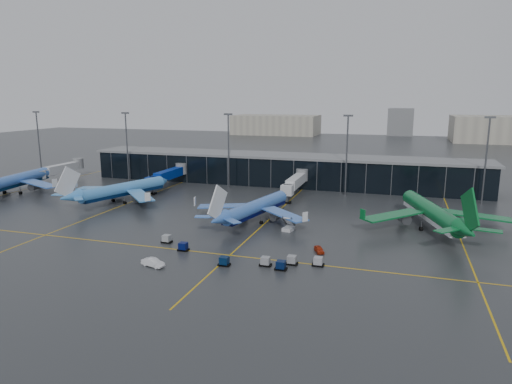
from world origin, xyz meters
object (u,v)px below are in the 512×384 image
(airliner_klm_west, at_px, (15,173))
(service_van_white, at_px, (153,262))
(baggage_carts, at_px, (244,256))
(airliner_aer_lingus, at_px, (432,202))
(mobile_airstair, at_px, (289,227))
(airliner_klm_near, at_px, (256,199))
(service_van_red, at_px, (319,249))
(airliner_arkefly, at_px, (123,182))

(airliner_klm_west, bearing_deg, service_van_white, -38.33)
(baggage_carts, bearing_deg, airliner_aer_lingus, 44.02)
(mobile_airstair, bearing_deg, airliner_klm_west, -178.72)
(airliner_klm_near, bearing_deg, service_van_red, -31.74)
(baggage_carts, distance_m, service_van_white, 17.22)
(airliner_aer_lingus, bearing_deg, service_van_red, -149.04)
(baggage_carts, relative_size, service_van_white, 7.64)
(service_van_white, bearing_deg, airliner_klm_west, 73.33)
(airliner_aer_lingus, bearing_deg, airliner_klm_west, 160.96)
(airliner_klm_west, height_order, service_van_white, airliner_klm_west)
(airliner_aer_lingus, distance_m, service_van_white, 66.15)
(airliner_arkefly, distance_m, service_van_white, 57.57)
(airliner_arkefly, bearing_deg, airliner_klm_near, 7.20)
(airliner_arkefly, distance_m, service_van_red, 69.77)
(mobile_airstair, bearing_deg, airliner_aer_lingus, 31.24)
(airliner_arkefly, distance_m, baggage_carts, 62.83)
(airliner_klm_west, xyz_separation_m, mobile_airstair, (95.54, -15.33, -5.74))
(airliner_arkefly, height_order, airliner_aer_lingus, airliner_aer_lingus)
(airliner_arkefly, distance_m, mobile_airstair, 56.42)
(airliner_arkefly, height_order, service_van_red, airliner_arkefly)
(airliner_klm_west, height_order, baggage_carts, airliner_klm_west)
(baggage_carts, height_order, service_van_white, baggage_carts)
(airliner_klm_west, distance_m, service_van_white, 89.70)
(airliner_klm_west, bearing_deg, service_van_red, -22.90)
(airliner_arkefly, distance_m, airliner_aer_lingus, 86.20)
(airliner_klm_west, distance_m, baggage_carts, 99.57)
(service_van_red, height_order, service_van_white, service_van_white)
(airliner_klm_near, relative_size, airliner_aer_lingus, 0.89)
(mobile_airstair, bearing_deg, service_van_red, -43.79)
(airliner_arkefly, bearing_deg, baggage_carts, -17.33)
(airliner_klm_near, bearing_deg, mobile_airstair, -17.70)
(airliner_klm_near, xyz_separation_m, baggage_carts, (6.42, -27.76, -4.97))
(airliner_klm_west, relative_size, mobile_airstair, 11.95)
(airliner_klm_near, relative_size, mobile_airstair, 10.52)
(airliner_klm_west, xyz_separation_m, airliner_aer_lingus, (127.46, -3.17, -0.04))
(mobile_airstair, height_order, service_van_white, mobile_airstair)
(airliner_klm_west, height_order, mobile_airstair, airliner_klm_west)
(service_van_red, relative_size, service_van_white, 0.79)
(service_van_red, bearing_deg, mobile_airstair, 100.72)
(airliner_aer_lingus, relative_size, service_van_white, 8.96)
(airliner_klm_west, relative_size, baggage_carts, 1.18)
(airliner_arkefly, bearing_deg, airliner_aer_lingus, 16.79)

